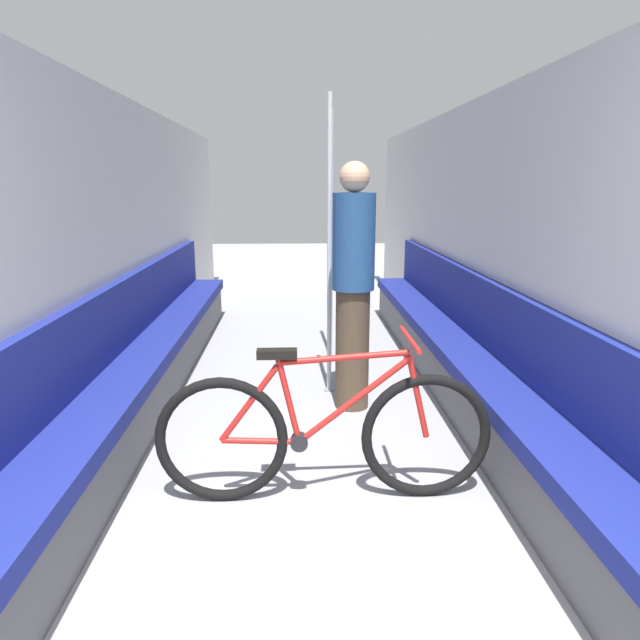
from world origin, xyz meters
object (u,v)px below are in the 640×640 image
grab_pole_near (331,242)px  passenger_standing (353,285)px  bench_seat_row_right (458,354)px  bicycle (324,434)px  bench_seat_row_left (149,358)px  grab_pole_far (329,254)px

grab_pole_near → passenger_standing: 1.29m
bench_seat_row_right → bicycle: size_ratio=3.26×
bench_seat_row_left → bicycle: (1.27, -1.53, 0.05)m
grab_pole_far → passenger_standing: 0.41m
grab_pole_near → passenger_standing: size_ratio=1.28×
bench_seat_row_left → bicycle: 1.99m
bicycle → grab_pole_far: bearing=93.1°
grab_pole_far → passenger_standing: bearing=-66.0°
grab_pole_near → grab_pole_far: 0.94m
passenger_standing → bicycle: bearing=-152.4°
bench_seat_row_left → bench_seat_row_right: size_ratio=1.00×
bench_seat_row_left → bicycle: bearing=-50.2°
grab_pole_far → grab_pole_near: bearing=85.7°
bench_seat_row_left → bench_seat_row_right: (2.40, 0.00, 0.00)m
grab_pole_near → bicycle: bearing=-94.3°
bench_seat_row_left → bicycle: bench_seat_row_left is taller
bench_seat_row_right → grab_pole_far: grab_pole_far is taller
grab_pole_near → passenger_standing: bearing=-86.5°
bicycle → bench_seat_row_right: bearing=60.8°
bicycle → grab_pole_far: size_ratio=0.77×
bench_seat_row_right → passenger_standing: bearing=-163.2°
bench_seat_row_right → passenger_standing: 1.08m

